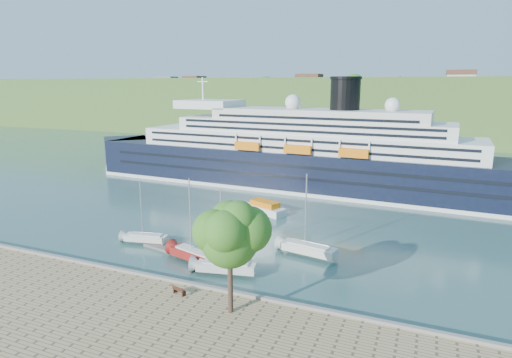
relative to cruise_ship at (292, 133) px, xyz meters
name	(u,v)px	position (x,y,z in m)	size (l,w,h in m)	color
ground	(153,284)	(-0.06, -50.20, -11.60)	(400.00, 400.00, 0.00)	#305655
far_hillside	(362,108)	(-0.06, 94.80, 0.40)	(400.00, 50.00, 24.00)	#3D6327
quay_coping	(151,276)	(-0.06, -50.40, -10.45)	(220.00, 0.50, 0.30)	slate
cruise_ship	(292,133)	(0.00, 0.00, 0.00)	(103.29, 15.04, 23.19)	black
park_bench	(179,290)	(4.96, -52.59, -10.10)	(1.56, 0.64, 1.00)	#4E2616
promenade_tree	(230,253)	(11.21, -53.69, -4.74)	(7.07, 7.07, 11.72)	#255817
floating_pontoon	(193,256)	(0.11, -41.80, -11.42)	(16.31, 1.99, 0.36)	slate
sailboat_white_near	(145,214)	(-8.26, -40.22, -7.33)	(6.61, 1.84, 8.53)	silver
sailboat_red	(193,224)	(1.22, -43.25, -6.53)	(7.85, 2.18, 10.14)	maroon
sailboat_white_far	(310,218)	(13.82, -36.05, -6.43)	(7.99, 2.22, 10.33)	silver
tender_launch	(265,207)	(1.77, -20.47, -10.52)	(7.76, 2.66, 2.15)	orange
sailboat_extra	(226,235)	(6.41, -44.86, -6.68)	(7.61, 2.11, 9.82)	silver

